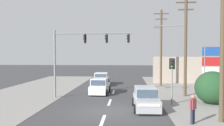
{
  "coord_description": "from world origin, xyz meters",
  "views": [
    {
      "loc": [
        1.41,
        -14.38,
        3.77
      ],
      "look_at": [
        0.12,
        4.0,
        3.13
      ],
      "focal_mm": 35.0,
      "sensor_mm": 36.0,
      "label": 1
    }
  ],
  "objects_px": {
    "utility_pole_midground_right": "(184,43)",
    "utility_pole_background_right": "(161,46)",
    "hatchback_kerbside_parked": "(100,86)",
    "pedestal_signal_right_kerb": "(172,73)",
    "hatchback_receding_far": "(146,99)",
    "shopping_plaza_sign": "(214,64)",
    "pedestrian_at_kerb": "(193,108)",
    "traffic_signal_mast": "(81,49)",
    "sedan_oncoming_mid": "(101,79)",
    "utility_pole_foreground_right": "(221,20)"
  },
  "relations": [
    {
      "from": "sedan_oncoming_mid",
      "to": "pedestrian_at_kerb",
      "type": "height_order",
      "value": "pedestrian_at_kerb"
    },
    {
      "from": "utility_pole_midground_right",
      "to": "traffic_signal_mast",
      "type": "bearing_deg",
      "value": -170.97
    },
    {
      "from": "utility_pole_background_right",
      "to": "hatchback_receding_far",
      "type": "bearing_deg",
      "value": -103.53
    },
    {
      "from": "utility_pole_background_right",
      "to": "pedestrian_at_kerb",
      "type": "distance_m",
      "value": 15.66
    },
    {
      "from": "pedestal_signal_right_kerb",
      "to": "shopping_plaza_sign",
      "type": "height_order",
      "value": "shopping_plaza_sign"
    },
    {
      "from": "pedestal_signal_right_kerb",
      "to": "hatchback_receding_far",
      "type": "relative_size",
      "value": 0.97
    },
    {
      "from": "shopping_plaza_sign",
      "to": "utility_pole_midground_right",
      "type": "bearing_deg",
      "value": -169.38
    },
    {
      "from": "pedestal_signal_right_kerb",
      "to": "hatchback_receding_far",
      "type": "height_order",
      "value": "pedestal_signal_right_kerb"
    },
    {
      "from": "utility_pole_midground_right",
      "to": "utility_pole_background_right",
      "type": "bearing_deg",
      "value": 98.82
    },
    {
      "from": "utility_pole_background_right",
      "to": "hatchback_kerbside_parked",
      "type": "xyz_separation_m",
      "value": [
        -6.85,
        -5.9,
        -4.2
      ]
    },
    {
      "from": "pedestal_signal_right_kerb",
      "to": "hatchback_receding_far",
      "type": "distance_m",
      "value": 3.1
    },
    {
      "from": "utility_pole_midground_right",
      "to": "shopping_plaza_sign",
      "type": "relative_size",
      "value": 1.97
    },
    {
      "from": "utility_pole_midground_right",
      "to": "pedestal_signal_right_kerb",
      "type": "relative_size",
      "value": 2.55
    },
    {
      "from": "utility_pole_background_right",
      "to": "pedestal_signal_right_kerb",
      "type": "relative_size",
      "value": 2.62
    },
    {
      "from": "traffic_signal_mast",
      "to": "hatchback_receding_far",
      "type": "relative_size",
      "value": 1.87
    },
    {
      "from": "utility_pole_midground_right",
      "to": "hatchback_receding_far",
      "type": "bearing_deg",
      "value": -127.38
    },
    {
      "from": "utility_pole_foreground_right",
      "to": "utility_pole_midground_right",
      "type": "bearing_deg",
      "value": 89.92
    },
    {
      "from": "utility_pole_foreground_right",
      "to": "utility_pole_background_right",
      "type": "distance_m",
      "value": 14.65
    },
    {
      "from": "hatchback_receding_far",
      "to": "sedan_oncoming_mid",
      "type": "bearing_deg",
      "value": 110.6
    },
    {
      "from": "shopping_plaza_sign",
      "to": "hatchback_receding_far",
      "type": "xyz_separation_m",
      "value": [
        -6.78,
        -5.64,
        -2.28
      ]
    },
    {
      "from": "pedestrian_at_kerb",
      "to": "utility_pole_foreground_right",
      "type": "bearing_deg",
      "value": 18.7
    },
    {
      "from": "utility_pole_background_right",
      "to": "pedestal_signal_right_kerb",
      "type": "distance_m",
      "value": 10.66
    },
    {
      "from": "utility_pole_midground_right",
      "to": "pedestal_signal_right_kerb",
      "type": "bearing_deg",
      "value": -116.38
    },
    {
      "from": "utility_pole_midground_right",
      "to": "pedestal_signal_right_kerb",
      "type": "xyz_separation_m",
      "value": [
        -1.79,
        -3.6,
        -2.47
      ]
    },
    {
      "from": "utility_pole_background_right",
      "to": "traffic_signal_mast",
      "type": "height_order",
      "value": "utility_pole_background_right"
    },
    {
      "from": "pedestrian_at_kerb",
      "to": "hatchback_receding_far",
      "type": "bearing_deg",
      "value": 124.5
    },
    {
      "from": "traffic_signal_mast",
      "to": "sedan_oncoming_mid",
      "type": "bearing_deg",
      "value": 85.26
    },
    {
      "from": "utility_pole_foreground_right",
      "to": "hatchback_kerbside_parked",
      "type": "distance_m",
      "value": 12.77
    },
    {
      "from": "utility_pole_background_right",
      "to": "traffic_signal_mast",
      "type": "xyz_separation_m",
      "value": [
        -8.19,
        -8.2,
        -0.55
      ]
    },
    {
      "from": "hatchback_kerbside_parked",
      "to": "hatchback_receding_far",
      "type": "relative_size",
      "value": 1.0
    },
    {
      "from": "hatchback_kerbside_parked",
      "to": "pedestrian_at_kerb",
      "type": "xyz_separation_m",
      "value": [
        6.27,
        -9.24,
        0.22
      ]
    },
    {
      "from": "utility_pole_foreground_right",
      "to": "hatchback_kerbside_parked",
      "type": "xyz_separation_m",
      "value": [
        -7.88,
        8.7,
        -5.03
      ]
    },
    {
      "from": "pedestal_signal_right_kerb",
      "to": "traffic_signal_mast",
      "type": "bearing_deg",
      "value": 164.02
    },
    {
      "from": "utility_pole_midground_right",
      "to": "pedestrian_at_kerb",
      "type": "distance_m",
      "value": 9.43
    },
    {
      "from": "shopping_plaza_sign",
      "to": "sedan_oncoming_mid",
      "type": "height_order",
      "value": "shopping_plaza_sign"
    },
    {
      "from": "hatchback_receding_far",
      "to": "utility_pole_midground_right",
      "type": "bearing_deg",
      "value": 52.62
    },
    {
      "from": "utility_pole_midground_right",
      "to": "pedestrian_at_kerb",
      "type": "relative_size",
      "value": 5.56
    },
    {
      "from": "utility_pole_foreground_right",
      "to": "shopping_plaza_sign",
      "type": "xyz_separation_m",
      "value": [
        2.9,
        8.4,
        -2.75
      ]
    },
    {
      "from": "shopping_plaza_sign",
      "to": "hatchback_receding_far",
      "type": "distance_m",
      "value": 9.11
    },
    {
      "from": "utility_pole_background_right",
      "to": "hatchback_kerbside_parked",
      "type": "height_order",
      "value": "utility_pole_background_right"
    },
    {
      "from": "hatchback_receding_far",
      "to": "pedestrian_at_kerb",
      "type": "relative_size",
      "value": 2.26
    },
    {
      "from": "utility_pole_foreground_right",
      "to": "sedan_oncoming_mid",
      "type": "bearing_deg",
      "value": 119.45
    },
    {
      "from": "pedestal_signal_right_kerb",
      "to": "utility_pole_foreground_right",
      "type": "bearing_deg",
      "value": -67.38
    },
    {
      "from": "utility_pole_foreground_right",
      "to": "utility_pole_background_right",
      "type": "bearing_deg",
      "value": 94.05
    },
    {
      "from": "utility_pole_foreground_right",
      "to": "pedestal_signal_right_kerb",
      "type": "bearing_deg",
      "value": 112.62
    },
    {
      "from": "utility_pole_midground_right",
      "to": "traffic_signal_mast",
      "type": "xyz_separation_m",
      "value": [
        -9.24,
        -1.47,
        -0.53
      ]
    },
    {
      "from": "pedestal_signal_right_kerb",
      "to": "hatchback_kerbside_parked",
      "type": "height_order",
      "value": "pedestal_signal_right_kerb"
    },
    {
      "from": "traffic_signal_mast",
      "to": "pedestal_signal_right_kerb",
      "type": "bearing_deg",
      "value": -15.98
    },
    {
      "from": "utility_pole_background_right",
      "to": "pedestrian_at_kerb",
      "type": "relative_size",
      "value": 5.73
    },
    {
      "from": "hatchback_kerbside_parked",
      "to": "pedestrian_at_kerb",
      "type": "bearing_deg",
      "value": -55.83
    }
  ]
}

